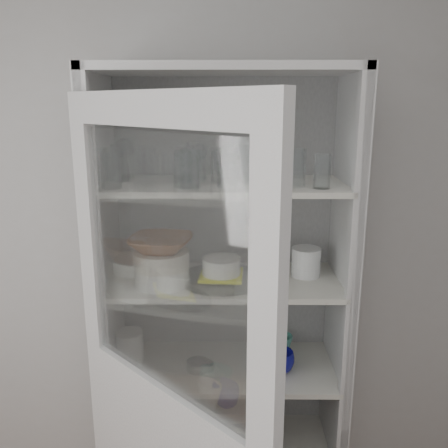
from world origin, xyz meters
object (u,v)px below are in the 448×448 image
at_px(white_ramekin, 222,266).
at_px(mug_white, 261,365).
at_px(cream_bowl, 161,259).
at_px(terracotta_bowl, 161,244).
at_px(plate_stack_front, 162,276).
at_px(goblet_2, 240,160).
at_px(mug_blue, 280,361).
at_px(mug_teal, 280,346).
at_px(cream_dish, 160,432).
at_px(grey_bowl_stack, 306,262).
at_px(teal_jar, 267,352).
at_px(yellow_trivet, 222,275).
at_px(white_canister, 130,347).
at_px(goblet_1, 200,159).
at_px(cupboard_door, 168,448).
at_px(pantry_cabinet, 224,340).
at_px(tin_box, 256,439).
at_px(plate_stack_back, 138,264).
at_px(goblet_0, 125,156).
at_px(goblet_3, 280,157).
at_px(measuring_cups, 198,365).
at_px(glass_platter, 222,279).

xyz_separation_m(white_ramekin, mug_white, (0.16, -0.05, -0.41)).
height_order(cream_bowl, terracotta_bowl, terracotta_bowl).
height_order(plate_stack_front, terracotta_bowl, terracotta_bowl).
relative_size(goblet_2, mug_blue, 1.33).
distance_m(mug_teal, cream_dish, 0.68).
relative_size(cream_bowl, grey_bowl_stack, 1.81).
relative_size(cream_bowl, teal_jar, 2.00).
xyz_separation_m(terracotta_bowl, yellow_trivet, (0.24, 0.04, -0.14)).
bearing_deg(white_canister, goblet_1, 14.80).
distance_m(cupboard_door, cream_bowl, 0.68).
xyz_separation_m(yellow_trivet, teal_jar, (0.19, 0.04, -0.37)).
xyz_separation_m(goblet_1, yellow_trivet, (0.09, -0.13, -0.45)).
xyz_separation_m(plate_stack_front, cream_bowl, (-0.00, 0.00, 0.07)).
height_order(pantry_cabinet, cupboard_door, pantry_cabinet).
bearing_deg(mug_blue, plate_stack_front, -162.78).
xyz_separation_m(teal_jar, tin_box, (-0.04, -0.03, -0.42)).
height_order(plate_stack_back, teal_jar, plate_stack_back).
xyz_separation_m(pantry_cabinet, mug_blue, (0.24, -0.12, -0.03)).
xyz_separation_m(cream_bowl, grey_bowl_stack, (0.59, 0.10, -0.04)).
bearing_deg(cream_dish, pantry_cabinet, 10.36).
xyz_separation_m(pantry_cabinet, cream_dish, (-0.29, -0.05, -0.44)).
bearing_deg(goblet_0, yellow_trivet, -19.80).
distance_m(grey_bowl_stack, tin_box, 0.85).
height_order(pantry_cabinet, plate_stack_front, pantry_cabinet).
bearing_deg(goblet_3, cream_bowl, -158.99).
distance_m(grey_bowl_stack, measuring_cups, 0.64).
bearing_deg(cream_bowl, mug_blue, 1.57).
xyz_separation_m(pantry_cabinet, cupboard_door, (-0.18, -0.60, -0.07)).
distance_m(plate_stack_back, terracotta_bowl, 0.25).
bearing_deg(tin_box, plate_stack_back, 168.08).
relative_size(cupboard_door, goblet_2, 12.54).
bearing_deg(mug_blue, terracotta_bowl, -162.78).
bearing_deg(cupboard_door, cream_dish, 146.37).
xyz_separation_m(glass_platter, white_ramekin, (0.00, 0.00, 0.06)).
bearing_deg(tin_box, yellow_trivet, -173.05).
bearing_deg(yellow_trivet, goblet_1, 125.40).
height_order(plate_stack_back, mug_white, plate_stack_back).
xyz_separation_m(goblet_3, grey_bowl_stack, (0.11, -0.08, -0.43)).
distance_m(goblet_0, measuring_cups, 0.93).
xyz_separation_m(white_ramekin, measuring_cups, (-0.10, -0.01, -0.45)).
relative_size(glass_platter, white_ramekin, 2.17).
distance_m(cream_bowl, terracotta_bowl, 0.06).
bearing_deg(goblet_1, yellow_trivet, -54.60).
bearing_deg(yellow_trivet, plate_stack_back, 160.70).
bearing_deg(cupboard_door, goblet_1, 127.46).
distance_m(goblet_3, yellow_trivet, 0.54).
bearing_deg(plate_stack_front, cupboard_door, -81.75).
bearing_deg(white_canister, goblet_0, 90.00).
xyz_separation_m(yellow_trivet, measuring_cups, (-0.10, -0.01, -0.41)).
height_order(white_ramekin, mug_blue, white_ramekin).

